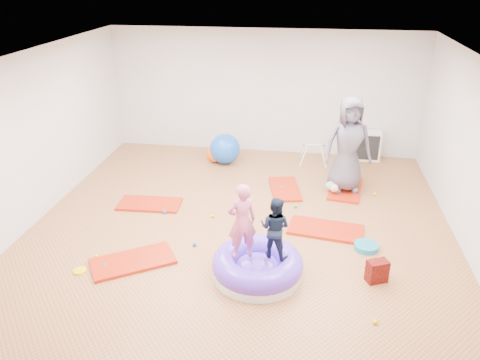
# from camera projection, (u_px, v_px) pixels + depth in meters

# --- Properties ---
(room) EXTENTS (7.01, 8.01, 2.81)m
(room) POSITION_uv_depth(u_px,v_px,m) (237.00, 158.00, 6.98)
(room) COLOR #9B7044
(room) RESTS_ON ground
(gym_mat_front_left) EXTENTS (1.33, 1.15, 0.05)m
(gym_mat_front_left) POSITION_uv_depth(u_px,v_px,m) (133.00, 261.00, 6.93)
(gym_mat_front_left) COLOR #BE1D00
(gym_mat_front_left) RESTS_ON ground
(gym_mat_mid_left) EXTENTS (1.15, 0.62, 0.05)m
(gym_mat_mid_left) POSITION_uv_depth(u_px,v_px,m) (150.00, 204.00, 8.60)
(gym_mat_mid_left) COLOR #BE1D00
(gym_mat_mid_left) RESTS_ON ground
(gym_mat_center_back) EXTENTS (0.73, 1.16, 0.04)m
(gym_mat_center_back) POSITION_uv_depth(u_px,v_px,m) (285.00, 189.00, 9.18)
(gym_mat_center_back) COLOR #BE1D00
(gym_mat_center_back) RESTS_ON ground
(gym_mat_right) EXTENTS (1.29, 0.78, 0.05)m
(gym_mat_right) POSITION_uv_depth(u_px,v_px,m) (326.00, 230.00, 7.76)
(gym_mat_right) COLOR #BE1D00
(gym_mat_right) RESTS_ON ground
(gym_mat_rear_right) EXTENTS (0.76, 1.25, 0.05)m
(gym_mat_rear_right) POSITION_uv_depth(u_px,v_px,m) (345.00, 188.00, 9.19)
(gym_mat_rear_right) COLOR #BE1D00
(gym_mat_rear_right) RESTS_ON ground
(inflatable_cushion) EXTENTS (1.29, 1.29, 0.41)m
(inflatable_cushion) POSITION_uv_depth(u_px,v_px,m) (257.00, 266.00, 6.59)
(inflatable_cushion) COLOR white
(inflatable_cushion) RESTS_ON ground
(child_pink) EXTENTS (0.48, 0.41, 1.11)m
(child_pink) POSITION_uv_depth(u_px,v_px,m) (242.00, 218.00, 6.27)
(child_pink) COLOR #D05D83
(child_pink) RESTS_ON inflatable_cushion
(child_navy) EXTENTS (0.52, 0.46, 0.90)m
(child_navy) POSITION_uv_depth(u_px,v_px,m) (275.00, 225.00, 6.33)
(child_navy) COLOR black
(child_navy) RESTS_ON inflatable_cushion
(adult_caregiver) EXTENTS (0.99, 0.75, 1.83)m
(adult_caregiver) POSITION_uv_depth(u_px,v_px,m) (348.00, 145.00, 8.75)
(adult_caregiver) COLOR #504E5F
(adult_caregiver) RESTS_ON gym_mat_rear_right
(infant) EXTENTS (0.33, 0.34, 0.20)m
(infant) POSITION_uv_depth(u_px,v_px,m) (334.00, 186.00, 8.98)
(infant) COLOR #97AAC8
(infant) RESTS_ON gym_mat_rear_right
(ball_pit_balls) EXTENTS (4.45, 3.73, 0.06)m
(ball_pit_balls) POSITION_uv_depth(u_px,v_px,m) (236.00, 228.00, 7.79)
(ball_pit_balls) COLOR blue
(ball_pit_balls) RESTS_ON ground
(exercise_ball_blue) EXTENTS (0.67, 0.67, 0.67)m
(exercise_ball_blue) POSITION_uv_depth(u_px,v_px,m) (225.00, 149.00, 10.31)
(exercise_ball_blue) COLOR blue
(exercise_ball_blue) RESTS_ON ground
(exercise_ball_orange) EXTENTS (0.40, 0.40, 0.40)m
(exercise_ball_orange) POSITION_uv_depth(u_px,v_px,m) (215.00, 153.00, 10.42)
(exercise_ball_orange) COLOR #F15512
(exercise_ball_orange) RESTS_ON ground
(infant_play_gym) EXTENTS (0.59, 0.56, 0.45)m
(infant_play_gym) POSITION_uv_depth(u_px,v_px,m) (314.00, 151.00, 10.28)
(infant_play_gym) COLOR white
(infant_play_gym) RESTS_ON ground
(cube_shelf) EXTENTS (0.66, 0.32, 0.66)m
(cube_shelf) POSITION_uv_depth(u_px,v_px,m) (365.00, 145.00, 10.52)
(cube_shelf) COLOR white
(cube_shelf) RESTS_ON ground
(balance_disc) EXTENTS (0.38, 0.38, 0.08)m
(balance_disc) POSITION_uv_depth(u_px,v_px,m) (366.00, 246.00, 7.26)
(balance_disc) COLOR teal
(balance_disc) RESTS_ON ground
(backpack) EXTENTS (0.33, 0.28, 0.33)m
(backpack) POSITION_uv_depth(u_px,v_px,m) (377.00, 271.00, 6.47)
(backpack) COLOR #99130B
(backpack) RESTS_ON ground
(yellow_toy) EXTENTS (0.19, 0.19, 0.03)m
(yellow_toy) POSITION_uv_depth(u_px,v_px,m) (80.00, 271.00, 6.73)
(yellow_toy) COLOR #FFD500
(yellow_toy) RESTS_ON ground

